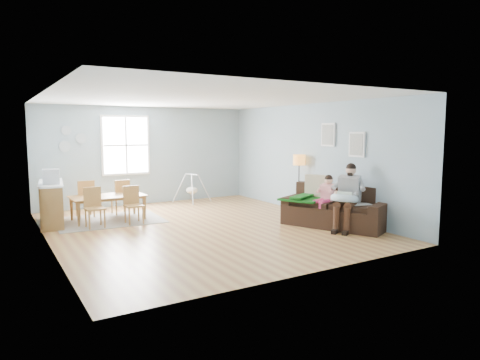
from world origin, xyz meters
TOP-DOWN VIEW (x-y plane):
  - room at (0.00, 0.00)m, footprint 8.40×9.40m
  - window at (-0.60, 3.46)m, footprint 1.32×0.08m
  - pictures at (2.97, -1.05)m, footprint 0.05×1.34m
  - wall_plates at (-2.00, 3.47)m, footprint 0.67×0.02m
  - sofa at (2.51, -1.39)m, footprint 1.70×2.32m
  - green_throw at (2.15, -0.77)m, footprint 1.24×1.18m
  - beige_pillow at (2.49, -0.79)m, footprint 0.36×0.54m
  - father at (2.51, -1.73)m, footprint 1.00×0.80m
  - nursing_pillow at (2.36, -1.79)m, footprint 0.74×0.73m
  - infant at (2.34, -1.76)m, footprint 0.29×0.35m
  - toddler at (2.35, -1.24)m, footprint 0.60×0.40m
  - floor_lamp at (2.80, 0.24)m, footprint 0.29×0.29m
  - storage_cube at (2.69, -1.80)m, footprint 0.58×0.54m
  - rug at (-1.54, 1.70)m, footprint 2.36×1.83m
  - dining_table at (-1.54, 1.70)m, footprint 1.64×0.94m
  - chair_sw at (-1.98, 1.15)m, footprint 0.40×0.40m
  - chair_se at (-1.15, 1.12)m, footprint 0.38×0.38m
  - chair_nw at (-1.92, 2.28)m, footprint 0.42×0.42m
  - chair_ne at (-1.10, 2.25)m, footprint 0.42×0.42m
  - counter at (-2.70, 1.97)m, footprint 0.69×1.70m
  - monitor at (-2.73, 1.65)m, footprint 0.37×0.36m
  - baby_swing at (1.13, 2.99)m, footprint 1.05×1.06m

SIDE VIEW (x-z plane):
  - rug at x=-1.54m, z-range 0.00..0.01m
  - storage_cube at x=2.69m, z-range 0.00..0.54m
  - dining_table at x=-1.54m, z-range 0.00..0.57m
  - sofa at x=2.51m, z-range -0.13..0.74m
  - baby_swing at x=1.13m, z-range -0.04..0.77m
  - chair_se at x=-1.15m, z-range 0.05..0.88m
  - counter at x=-2.70m, z-range 0.01..0.93m
  - chair_sw at x=-1.98m, z-range 0.05..0.90m
  - chair_ne at x=-1.10m, z-range 0.05..0.91m
  - chair_nw at x=-1.92m, z-range 0.06..0.95m
  - green_throw at x=2.15m, z-range 0.53..0.57m
  - nursing_pillow at x=2.36m, z-range 0.56..0.79m
  - father at x=2.51m, z-range 0.05..1.42m
  - toddler at x=2.35m, z-range 0.29..1.18m
  - infant at x=2.34m, z-range 0.68..0.82m
  - beige_pillow at x=2.49m, z-range 0.53..1.06m
  - monitor at x=-2.73m, z-range 0.92..1.24m
  - floor_lamp at x=2.80m, z-range 0.48..1.93m
  - window at x=-0.60m, z-range 0.84..2.46m
  - wall_plates at x=-2.00m, z-range 1.50..2.16m
  - pictures at x=2.97m, z-range 1.48..2.22m
  - room at x=0.00m, z-range 0.47..4.37m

